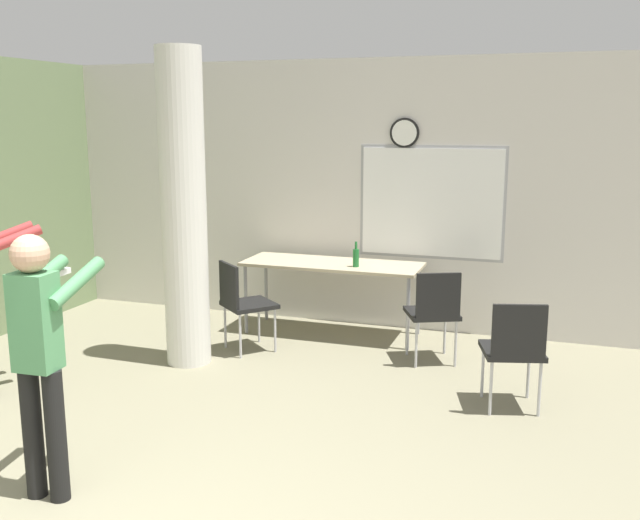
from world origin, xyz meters
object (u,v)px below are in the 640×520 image
at_px(person_playing_front, 40,346).
at_px(chair_mid_room, 514,346).
at_px(bottle_on_table, 356,257).
at_px(folding_table, 332,268).
at_px(chair_table_left, 242,299).
at_px(chair_table_right, 434,309).

bearing_deg(person_playing_front, chair_mid_room, 40.98).
xyz_separation_m(bottle_on_table, person_playing_front, (-0.88, -3.50, 0.08)).
height_order(folding_table, chair_table_left, chair_table_left).
relative_size(folding_table, chair_table_right, 2.09).
xyz_separation_m(chair_table_left, person_playing_front, (0.04, -2.80, 0.42)).
xyz_separation_m(bottle_on_table, chair_table_left, (-0.92, -0.70, -0.34)).
relative_size(chair_table_left, chair_table_right, 1.00).
bearing_deg(bottle_on_table, folding_table, 157.65).
distance_m(chair_table_right, person_playing_front, 3.52).
bearing_deg(chair_table_right, bottle_on_table, 152.02).
distance_m(folding_table, person_playing_front, 3.67).
distance_m(folding_table, chair_table_left, 1.05).
distance_m(folding_table, bottle_on_table, 0.34).
relative_size(chair_mid_room, person_playing_front, 0.55).
xyz_separation_m(folding_table, chair_mid_room, (1.90, -1.44, -0.19)).
height_order(chair_table_left, chair_table_right, same).
bearing_deg(folding_table, chair_mid_room, -37.21).
bearing_deg(chair_table_right, person_playing_front, -119.80).
bearing_deg(bottle_on_table, chair_mid_room, -39.37).
xyz_separation_m(chair_mid_room, person_playing_front, (-2.49, -2.17, 0.42)).
bearing_deg(folding_table, bottle_on_table, -22.35).
bearing_deg(folding_table, person_playing_front, -99.31).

